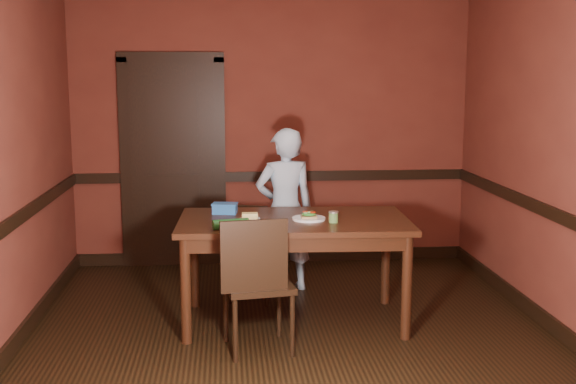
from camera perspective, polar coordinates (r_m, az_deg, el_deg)
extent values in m
cube|color=black|center=(5.44, 0.33, -11.58)|extent=(4.00, 4.50, 0.01)
cube|color=maroon|center=(7.35, -1.29, 4.73)|extent=(4.00, 0.02, 2.70)
cube|color=maroon|center=(2.91, 4.43, -2.55)|extent=(4.00, 0.02, 2.70)
cube|color=maroon|center=(5.32, -21.66, 2.26)|extent=(0.02, 4.50, 2.70)
cube|color=maroon|center=(5.66, 20.95, 2.70)|extent=(0.02, 4.50, 2.70)
cube|color=black|center=(7.39, -1.26, 1.24)|extent=(4.00, 0.03, 0.10)
cube|color=black|center=(5.39, -21.21, -2.48)|extent=(0.03, 4.50, 0.10)
cube|color=black|center=(5.72, 20.55, -1.77)|extent=(0.03, 4.50, 0.10)
cube|color=black|center=(7.55, -1.24, -5.08)|extent=(4.00, 0.03, 0.12)
cube|color=black|center=(5.61, -20.69, -10.91)|extent=(0.03, 4.50, 0.12)
cube|color=black|center=(5.93, 20.08, -9.76)|extent=(0.03, 4.50, 0.12)
cube|color=black|center=(7.35, -9.07, 2.07)|extent=(0.85, 0.04, 2.05)
cube|color=black|center=(7.42, -12.72, 2.02)|extent=(0.10, 0.06, 2.15)
cube|color=black|center=(7.35, -5.36, 2.15)|extent=(0.10, 0.06, 2.15)
cube|color=black|center=(7.31, -9.28, 10.47)|extent=(1.05, 0.06, 0.10)
cube|color=black|center=(5.69, 0.45, -6.23)|extent=(1.81, 1.06, 0.83)
imported|color=silver|center=(6.46, -0.25, -1.42)|extent=(0.59, 0.44, 1.47)
cylinder|color=silver|center=(5.56, 1.66, -2.14)|extent=(0.26, 0.26, 0.01)
cube|color=#9F7E4D|center=(5.55, 1.66, -1.98)|extent=(0.12, 0.11, 0.02)
ellipsoid|color=#30882C|center=(5.55, 1.66, -1.76)|extent=(0.11, 0.10, 0.02)
cylinder|color=#B62107|center=(5.56, 1.39, -1.57)|extent=(0.04, 0.04, 0.01)
cylinder|color=#B62107|center=(5.54, 1.98, -1.60)|extent=(0.04, 0.04, 0.01)
cylinder|color=#88B165|center=(5.52, 1.38, -1.65)|extent=(0.03, 0.03, 0.01)
cylinder|color=#88B165|center=(5.57, 1.88, -1.55)|extent=(0.03, 0.03, 0.01)
cylinder|color=#88B165|center=(5.55, 1.66, -1.60)|extent=(0.03, 0.03, 0.01)
cylinder|color=#547D3D|center=(5.46, 3.61, -2.04)|extent=(0.07, 0.07, 0.07)
cylinder|color=beige|center=(5.45, 3.62, -1.59)|extent=(0.07, 0.07, 0.01)
cylinder|color=silver|center=(5.57, -3.04, -2.13)|extent=(0.16, 0.16, 0.01)
cube|color=#EDD673|center=(5.57, -3.04, -1.88)|extent=(0.12, 0.08, 0.04)
cube|color=#2866B1|center=(5.81, -5.01, -1.35)|extent=(0.21, 0.16, 0.07)
cube|color=#2866B1|center=(5.81, -5.01, -0.94)|extent=(0.22, 0.17, 0.01)
cylinder|color=#174E1B|center=(5.24, -4.55, -2.53)|extent=(0.27, 0.13, 0.07)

